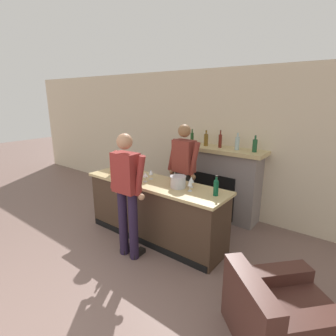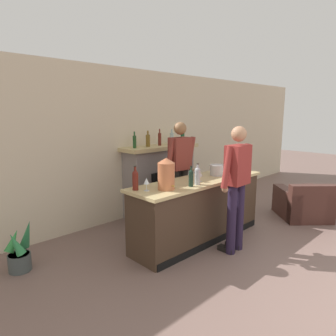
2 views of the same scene
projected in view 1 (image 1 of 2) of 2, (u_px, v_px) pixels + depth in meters
The scene contains 18 objects.
wall_back_panel at pixel (211, 142), 5.18m from camera, with size 12.00×0.07×2.75m.
bar_counter at pixel (155, 210), 4.22m from camera, with size 2.43×0.69×0.96m.
fireplace_stone at pixel (219, 182), 4.95m from camera, with size 1.64×0.52×1.66m.
armchair_black at pixel (277, 318), 2.43m from camera, with size 1.20×1.21×0.71m.
potted_plant_corner at pixel (107, 181), 6.38m from camera, with size 0.38×0.36×0.66m.
person_customer at pixel (127, 191), 3.57m from camera, with size 0.66×0.31×1.79m.
person_bartender at pixel (183, 172), 4.41m from camera, with size 0.66×0.33×1.81m.
copper_dispenser at pixel (117, 162), 4.43m from camera, with size 0.23×0.27×0.42m.
ice_bucket_steel at pixel (178, 182), 3.81m from camera, with size 0.24×0.24×0.17m.
wine_bottle_rose_blush at pixel (216, 187), 3.49m from camera, with size 0.07×0.07×0.28m.
wine_bottle_merlot_tall at pixel (126, 172), 4.15m from camera, with size 0.06×0.06×0.29m.
wine_bottle_chardonnay_pale at pixel (133, 173), 4.07m from camera, with size 0.08×0.08×0.30m.
wine_bottle_riesling_slim at pixel (116, 160), 4.83m from camera, with size 0.08×0.08×0.32m.
wine_glass_by_dispenser at pixel (145, 175), 4.05m from camera, with size 0.08×0.08×0.16m.
wine_glass_back_row at pixel (190, 183), 3.66m from camera, with size 0.07×0.07×0.17m.
wine_glass_mid_counter at pixel (113, 164), 4.69m from camera, with size 0.08×0.08×0.17m.
wine_glass_near_bucket at pixel (151, 172), 4.19m from camera, with size 0.07×0.07×0.16m.
wine_glass_front_right at pixel (191, 180), 3.82m from camera, with size 0.08×0.08×0.16m.
Camera 1 is at (2.46, -0.36, 2.25)m, focal length 28.00 mm.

